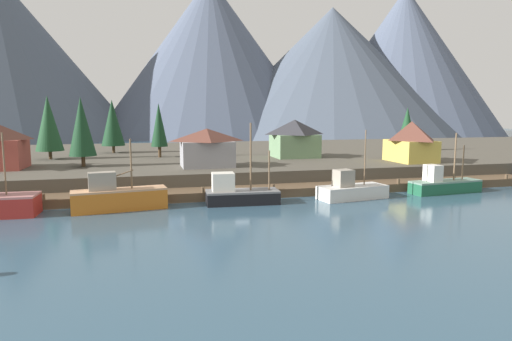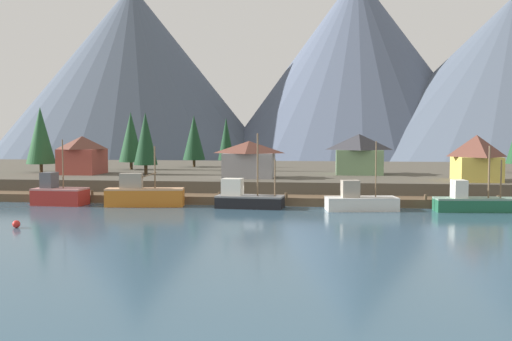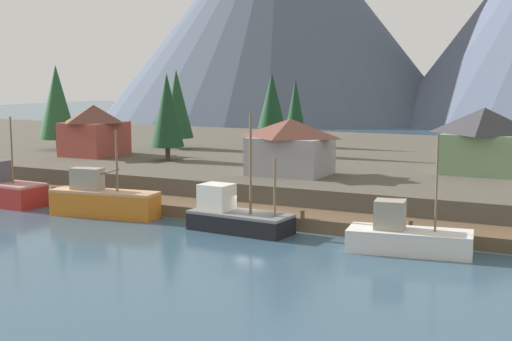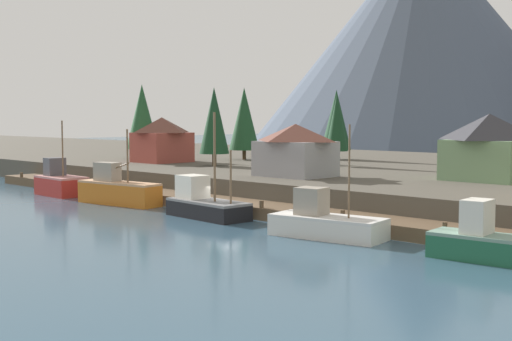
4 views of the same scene
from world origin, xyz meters
The scene contains 16 objects.
ground_plane centered at (0.00, 20.00, -0.50)m, with size 400.00×400.00×1.00m, color #335166.
dock centered at (0.00, 1.99, 0.50)m, with size 80.00×4.00×1.60m.
shoreline_bank centered at (0.00, 32.00, 1.25)m, with size 400.00×56.00×2.50m, color #4C473D.
mountain_west_peak centered at (-61.77, 135.47, 31.01)m, with size 99.22×99.22×62.01m, color #475160.
fishing_boat_red centered at (-23.28, -1.87, 1.26)m, with size 6.27×3.43×7.86m.
fishing_boat_orange centered at (-12.74, -1.93, 1.31)m, with size 9.33×3.55×7.10m.
fishing_boat_black centered at (-0.45, -1.86, 1.11)m, with size 7.88×3.48×8.60m.
fishing_boat_white centered at (12.43, -2.31, 1.01)m, with size 8.26×4.22×7.72m.
house_green centered at (13.47, 19.98, 5.58)m, with size 7.11×6.61×6.03m.
house_red centered at (-27.85, 15.17, 5.41)m, with size 5.89×6.41×5.70m.
house_grey centered at (-1.94, 11.16, 5.09)m, with size 7.12×5.56×5.07m.
conifer_near_right centered at (-15.37, 35.11, 7.86)m, with size 4.08×4.08×9.43m.
conifer_mid_left centered at (-17.98, 15.18, 7.82)m, with size 3.51×3.51×9.23m.
conifer_mid_right centered at (-24.14, 26.26, 8.01)m, with size 4.11×4.11×9.73m.
conifer_back_left centered at (-7.65, 25.17, 7.67)m, with size 2.65×2.65×8.66m.
conifer_back_right centered at (-35.98, 18.11, 8.29)m, with size 4.51×4.51×10.26m.
Camera 3 is at (23.84, -46.01, 11.27)m, focal length 48.93 mm.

